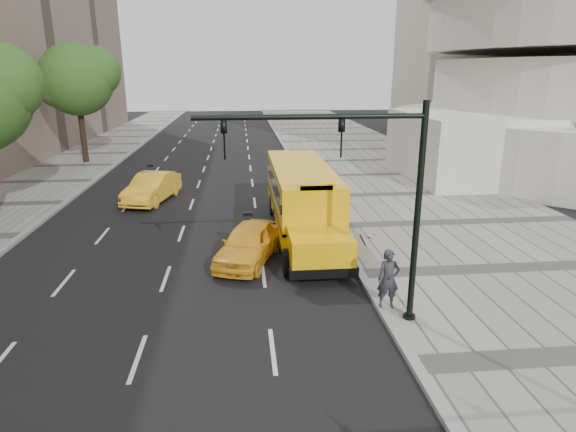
{
  "coord_description": "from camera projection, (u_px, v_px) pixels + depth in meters",
  "views": [
    {
      "loc": [
        1.81,
        -21.15,
        7.12
      ],
      "look_at": [
        3.5,
        -4.0,
        1.9
      ],
      "focal_mm": 30.0,
      "sensor_mm": 36.0,
      "label": 1
    }
  ],
  "objects": [
    {
      "name": "ground",
      "position": [
        204.0,
        233.0,
        22.04
      ],
      "size": [
        140.0,
        140.0,
        0.0
      ],
      "primitive_type": "plane",
      "color": "black",
      "rests_on": "ground"
    },
    {
      "name": "sidewalk_museum",
      "position": [
        455.0,
        223.0,
        23.14
      ],
      "size": [
        12.0,
        140.0,
        0.15
      ],
      "primitive_type": "cube",
      "color": "gray",
      "rests_on": "ground"
    },
    {
      "name": "curb_museum",
      "position": [
        333.0,
        227.0,
        22.58
      ],
      "size": [
        0.3,
        140.0,
        0.15
      ],
      "primitive_type": "cube",
      "color": "gray",
      "rests_on": "ground"
    },
    {
      "name": "curb_far",
      "position": [
        21.0,
        237.0,
        21.27
      ],
      "size": [
        0.3,
        140.0,
        0.15
      ],
      "primitive_type": "cube",
      "color": "gray",
      "rests_on": "ground"
    },
    {
      "name": "tree_c",
      "position": [
        78.0,
        79.0,
        36.53
      ],
      "size": [
        6.13,
        5.45,
        9.21
      ],
      "color": "black",
      "rests_on": "ground"
    },
    {
      "name": "school_bus",
      "position": [
        302.0,
        194.0,
        21.74
      ],
      "size": [
        2.96,
        11.56,
        3.19
      ],
      "color": "#F7B709",
      "rests_on": "ground"
    },
    {
      "name": "taxi_near",
      "position": [
        248.0,
        243.0,
        18.54
      ],
      "size": [
        3.09,
        4.69,
        1.48
      ],
      "primitive_type": "imported",
      "rotation": [
        0.0,
        0.0,
        -0.34
      ],
      "color": "yellow",
      "rests_on": "ground"
    },
    {
      "name": "taxi_far",
      "position": [
        152.0,
        188.0,
        27.07
      ],
      "size": [
        2.83,
        5.14,
        1.61
      ],
      "primitive_type": "imported",
      "rotation": [
        0.0,
        0.0,
        -0.24
      ],
      "color": "yellow",
      "rests_on": "ground"
    },
    {
      "name": "pedestrian",
      "position": [
        388.0,
        279.0,
        14.55
      ],
      "size": [
        0.71,
        0.5,
        1.86
      ],
      "primitive_type": "imported",
      "rotation": [
        0.0,
        0.0,
        -0.08
      ],
      "color": "#312F37",
      "rests_on": "sidewalk_museum"
    },
    {
      "name": "traffic_signal",
      "position": [
        369.0,
        189.0,
        12.87
      ],
      "size": [
        6.18,
        0.36,
        6.4
      ],
      "color": "black",
      "rests_on": "ground"
    }
  ]
}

